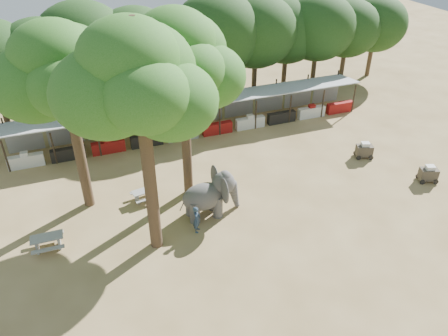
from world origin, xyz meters
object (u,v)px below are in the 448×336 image
object	(u,v)px
picnic_table_near	(47,241)
cart_back	(364,150)
picnic_table_far	(144,194)
yard_tree_center	(135,82)
yard_tree_left	(61,74)
yard_tree_back	(179,60)
cart_front	(428,174)
elephant	(211,194)
handler	(197,219)

from	to	relation	value
picnic_table_near	cart_back	xyz separation A→B (m)	(21.41, 2.09, 0.05)
picnic_table_near	picnic_table_far	world-z (taller)	picnic_table_near
cart_back	picnic_table_near	bearing A→B (deg)	-155.57
yard_tree_center	cart_back	distance (m)	18.61
yard_tree_left	picnic_table_far	xyz separation A→B (m)	(3.35, -0.96, -7.74)
yard_tree_back	cart_front	distance (m)	17.69
picnic_table_far	cart_back	size ratio (longest dim) A/B	1.14
elephant	handler	world-z (taller)	elephant
elephant	picnic_table_near	xyz separation A→B (m)	(-9.08, 0.17, -0.83)
yard_tree_left	handler	bearing A→B (deg)	-41.55
yard_tree_center	picnic_table_near	bearing A→B (deg)	164.08
yard_tree_center	cart_back	bearing A→B (deg)	12.64
yard_tree_center	handler	xyz separation A→B (m)	(2.51, 0.11, -8.38)
picnic_table_far	yard_tree_back	bearing A→B (deg)	-10.44
yard_tree_center	yard_tree_back	world-z (taller)	yard_tree_center
yard_tree_center	yard_tree_back	xyz separation A→B (m)	(3.00, 4.00, -0.67)
picnic_table_far	elephant	bearing A→B (deg)	-47.84
yard_tree_left	cart_back	bearing A→B (deg)	-4.17
handler	cart_front	bearing A→B (deg)	-66.48
cart_front	yard_tree_center	bearing A→B (deg)	-162.17
picnic_table_near	cart_front	world-z (taller)	cart_front
elephant	cart_back	size ratio (longest dim) A/B	2.51
picnic_table_near	cart_back	bearing A→B (deg)	6.42
yard_tree_center	picnic_table_far	bearing A→B (deg)	85.05
yard_tree_left	picnic_table_near	world-z (taller)	yard_tree_left
handler	cart_back	distance (m)	14.02
yard_tree_back	handler	size ratio (longest dim) A/B	6.88
yard_tree_back	handler	distance (m)	8.65
yard_tree_left	picnic_table_far	bearing A→B (deg)	-16.03
yard_tree_left	yard_tree_center	distance (m)	5.92
yard_tree_back	cart_back	size ratio (longest dim) A/B	7.99
yard_tree_left	cart_front	world-z (taller)	yard_tree_left
yard_tree_back	elephant	bearing A→B (deg)	-73.91
yard_tree_center	cart_front	xyz separation A→B (m)	(18.17, -0.42, -8.62)
yard_tree_center	handler	size ratio (longest dim) A/B	7.29
yard_tree_back	picnic_table_far	xyz separation A→B (m)	(-2.65, 0.04, -8.08)
cart_front	cart_back	world-z (taller)	cart_back
yard_tree_back	picnic_table_near	size ratio (longest dim) A/B	6.80
yard_tree_left	yard_tree_center	size ratio (longest dim) A/B	0.92
yard_tree_center	picnic_table_far	size ratio (longest dim) A/B	7.46
cart_front	picnic_table_far	bearing A→B (deg)	-174.89
picnic_table_far	cart_back	world-z (taller)	cart_back
yard_tree_left	elephant	xyz separation A→B (m)	(6.76, -3.65, -6.83)
yard_tree_center	yard_tree_back	bearing A→B (deg)	53.14
yard_tree_left	yard_tree_center	bearing A→B (deg)	-59.04
yard_tree_left	picnic_table_far	world-z (taller)	yard_tree_left
yard_tree_left	picnic_table_near	size ratio (longest dim) A/B	6.60
yard_tree_left	picnic_table_near	bearing A→B (deg)	-123.60
elephant	picnic_table_near	size ratio (longest dim) A/B	2.13
yard_tree_back	picnic_table_far	bearing A→B (deg)	179.20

